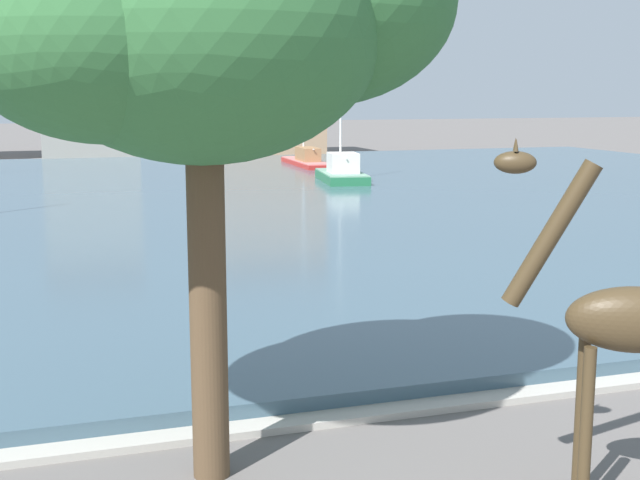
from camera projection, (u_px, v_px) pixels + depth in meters
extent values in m
cube|color=#3D5666|center=(135.00, 203.00, 39.20)|extent=(82.97, 54.25, 0.37)
cube|color=#ADA89E|center=(319.00, 420.00, 13.58)|extent=(82.97, 0.50, 0.12)
cylinder|color=#42331E|center=(586.00, 432.00, 10.52)|extent=(0.16, 0.16, 2.16)
cylinder|color=#42331E|center=(581.00, 419.00, 10.91)|extent=(0.16, 0.16, 2.16)
ellipsoid|color=#42331E|center=(635.00, 320.00, 10.40)|extent=(1.78, 1.30, 0.83)
cylinder|color=#42331E|center=(551.00, 234.00, 10.37)|extent=(1.12, 0.71, 1.85)
ellipsoid|color=#42331E|center=(515.00, 162.00, 10.29)|extent=(0.58, 0.47, 0.28)
cone|color=#42331E|center=(516.00, 145.00, 10.18)|extent=(0.06, 0.06, 0.16)
cone|color=#42331E|center=(515.00, 144.00, 10.32)|extent=(0.06, 0.06, 0.16)
cube|color=red|center=(306.00, 166.00, 57.49)|extent=(1.91, 7.69, 0.65)
ellipsoid|color=red|center=(293.00, 162.00, 60.93)|extent=(1.55, 2.73, 0.62)
cube|color=#C7716E|center=(306.00, 161.00, 57.43)|extent=(1.87, 7.54, 0.06)
cube|color=#9E7047|center=(308.00, 154.00, 56.81)|extent=(1.23, 2.71, 0.88)
cylinder|color=silver|center=(303.00, 105.00, 57.34)|extent=(0.12, 0.12, 7.44)
cylinder|color=silver|center=(309.00, 148.00, 56.56)|extent=(0.19, 2.67, 0.08)
cube|color=#236B42|center=(342.00, 180.00, 47.10)|extent=(3.00, 5.62, 0.82)
ellipsoid|color=#236B42|center=(334.00, 176.00, 49.57)|extent=(2.23, 2.16, 0.78)
cube|color=gray|center=(342.00, 172.00, 47.02)|extent=(2.94, 5.51, 0.06)
cube|color=silver|center=(343.00, 163.00, 46.53)|extent=(1.80, 2.09, 1.08)
cylinder|color=silver|center=(341.00, 106.00, 46.80)|extent=(0.12, 0.12, 7.26)
cylinder|color=silver|center=(343.00, 157.00, 46.35)|extent=(0.38, 1.86, 0.08)
cylinder|color=brown|center=(208.00, 314.00, 11.38)|extent=(0.50, 0.50, 4.59)
ellipsoid|color=#336B38|center=(202.00, 26.00, 10.74)|extent=(4.68, 4.68, 3.51)
ellipsoid|color=#336B38|center=(317.00, 1.00, 11.39)|extent=(3.73, 3.73, 2.80)
ellipsoid|color=#336B38|center=(106.00, 29.00, 10.21)|extent=(3.68, 3.68, 2.76)
cube|color=gray|center=(87.00, 100.00, 66.64)|extent=(7.16, 7.33, 9.19)
cube|color=#51281E|center=(84.00, 35.00, 65.79)|extent=(7.30, 7.48, 0.80)
cube|color=tan|center=(263.00, 99.00, 69.87)|extent=(8.41, 7.88, 9.32)
cube|color=#51281E|center=(263.00, 36.00, 69.01)|extent=(8.58, 8.04, 0.80)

